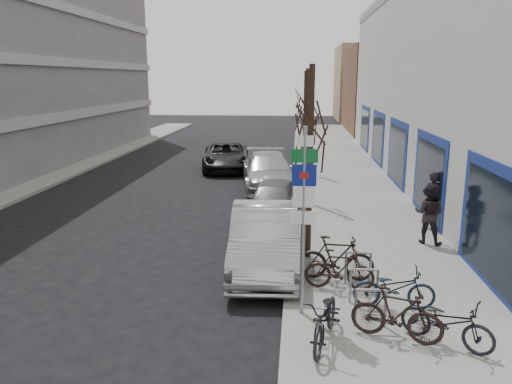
% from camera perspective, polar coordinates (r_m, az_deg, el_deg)
% --- Properties ---
extents(ground, '(120.00, 120.00, 0.00)m').
position_cam_1_polar(ground, '(11.51, -7.22, -13.70)').
color(ground, black).
rests_on(ground, ground).
extents(sidewalk_east, '(5.00, 70.00, 0.15)m').
position_cam_1_polar(sidewalk_east, '(20.80, 10.86, -1.40)').
color(sidewalk_east, slate).
rests_on(sidewalk_east, ground).
extents(brick_building_far, '(12.00, 14.00, 8.00)m').
position_cam_1_polar(brick_building_far, '(51.20, 17.26, 11.09)').
color(brick_building_far, brown).
rests_on(brick_building_far, ground).
extents(tan_building_far, '(13.00, 12.00, 9.00)m').
position_cam_1_polar(tan_building_far, '(66.02, 14.96, 11.95)').
color(tan_building_far, '#937A5B').
rests_on(tan_building_far, ground).
extents(highway_sign_pole, '(0.55, 0.10, 4.20)m').
position_cam_1_polar(highway_sign_pole, '(10.39, 5.44, -2.08)').
color(highway_sign_pole, gray).
rests_on(highway_sign_pole, ground).
extents(bike_rack, '(0.66, 2.26, 0.83)m').
position_cam_1_polar(bike_rack, '(11.66, 12.22, -9.99)').
color(bike_rack, gray).
rests_on(bike_rack, sidewalk_east).
extents(tree_near, '(1.80, 1.80, 5.50)m').
position_cam_1_polar(tree_near, '(13.60, 6.31, 8.48)').
color(tree_near, black).
rests_on(tree_near, ground).
extents(tree_mid, '(1.80, 1.80, 5.50)m').
position_cam_1_polar(tree_mid, '(20.08, 5.88, 9.90)').
color(tree_mid, black).
rests_on(tree_mid, ground).
extents(tree_far, '(1.80, 1.80, 5.50)m').
position_cam_1_polar(tree_far, '(26.57, 5.65, 10.63)').
color(tree_far, black).
rests_on(tree_far, ground).
extents(meter_front, '(0.10, 0.08, 1.27)m').
position_cam_1_polar(meter_front, '(13.72, 4.15, -5.04)').
color(meter_front, gray).
rests_on(meter_front, sidewalk_east).
extents(meter_mid, '(0.10, 0.08, 1.27)m').
position_cam_1_polar(meter_mid, '(19.03, 4.37, 0.07)').
color(meter_mid, gray).
rests_on(meter_mid, sidewalk_east).
extents(meter_back, '(0.10, 0.08, 1.27)m').
position_cam_1_polar(meter_back, '(24.42, 4.50, 2.93)').
color(meter_back, gray).
rests_on(meter_back, sidewalk_east).
extents(bike_near_left, '(1.03, 2.03, 1.19)m').
position_cam_1_polar(bike_near_left, '(9.86, 8.03, -13.69)').
color(bike_near_left, black).
rests_on(bike_near_left, sidewalk_east).
extents(bike_near_right, '(1.86, 1.09, 1.09)m').
position_cam_1_polar(bike_near_right, '(10.27, 15.78, -13.24)').
color(bike_near_right, black).
rests_on(bike_near_right, sidewalk_east).
extents(bike_mid_curb, '(1.81, 0.62, 1.09)m').
position_cam_1_polar(bike_mid_curb, '(11.57, 15.54, -10.15)').
color(bike_mid_curb, black).
rests_on(bike_mid_curb, sidewalk_east).
extents(bike_mid_inner, '(1.96, 0.71, 1.17)m').
position_cam_1_polar(bike_mid_inner, '(12.77, 9.13, -7.43)').
color(bike_mid_inner, black).
rests_on(bike_mid_inner, sidewalk_east).
extents(bike_far_curb, '(1.79, 1.45, 1.09)m').
position_cam_1_polar(bike_far_curb, '(10.40, 21.02, -13.29)').
color(bike_far_curb, black).
rests_on(bike_far_curb, sidewalk_east).
extents(bike_far_inner, '(1.74, 0.70, 1.03)m').
position_cam_1_polar(bike_far_inner, '(12.25, 9.51, -8.69)').
color(bike_far_inner, black).
rests_on(bike_far_inner, sidewalk_east).
extents(parked_car_front, '(2.10, 5.27, 1.70)m').
position_cam_1_polar(parked_car_front, '(13.69, 0.99, -5.32)').
color(parked_car_front, '#A4A4A9').
rests_on(parked_car_front, ground).
extents(parked_car_mid, '(2.14, 4.51, 1.49)m').
position_cam_1_polar(parked_car_mid, '(18.30, 1.99, -0.98)').
color(parked_car_mid, '#56555A').
rests_on(parked_car_mid, ground).
extents(parked_car_back, '(3.02, 5.96, 1.66)m').
position_cam_1_polar(parked_car_back, '(23.61, 1.44, 2.40)').
color(parked_car_back, '#A7A7AC').
rests_on(parked_car_back, ground).
extents(lane_car, '(3.26, 5.84, 1.54)m').
position_cam_1_polar(lane_car, '(28.59, -3.40, 4.12)').
color(lane_car, black).
rests_on(lane_car, ground).
extents(pedestrian_near, '(0.83, 0.69, 1.94)m').
position_cam_1_polar(pedestrian_near, '(17.88, 19.40, -0.80)').
color(pedestrian_near, black).
rests_on(pedestrian_near, sidewalk_east).
extents(pedestrian_far, '(0.83, 0.73, 1.89)m').
position_cam_1_polar(pedestrian_far, '(16.14, 19.19, -2.32)').
color(pedestrian_far, black).
rests_on(pedestrian_far, sidewalk_east).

